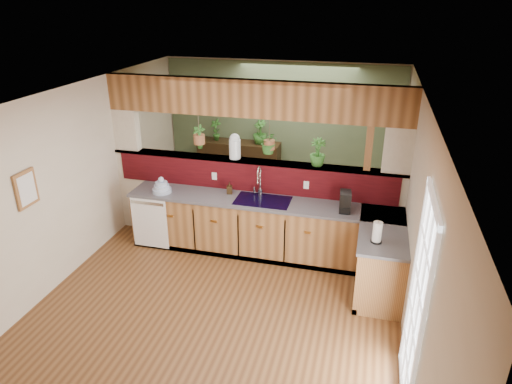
% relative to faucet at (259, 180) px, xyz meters
% --- Properties ---
extents(ground, '(4.60, 7.00, 0.01)m').
position_rel_faucet_xyz_m(ground, '(-0.16, -1.13, -1.16)').
color(ground, brown).
rests_on(ground, ground).
extents(ceiling, '(4.60, 7.00, 0.01)m').
position_rel_faucet_xyz_m(ceiling, '(-0.16, -1.13, 1.44)').
color(ceiling, brown).
rests_on(ceiling, ground).
extents(wall_back, '(4.60, 0.02, 2.60)m').
position_rel_faucet_xyz_m(wall_back, '(-0.16, 2.37, 0.14)').
color(wall_back, beige).
rests_on(wall_back, ground).
extents(wall_left, '(0.02, 7.00, 2.60)m').
position_rel_faucet_xyz_m(wall_left, '(-2.46, -1.13, 0.14)').
color(wall_left, beige).
rests_on(wall_left, ground).
extents(wall_right, '(0.02, 7.00, 2.60)m').
position_rel_faucet_xyz_m(wall_right, '(2.14, -1.13, 0.14)').
color(wall_right, beige).
rests_on(wall_right, ground).
extents(pass_through_partition, '(4.60, 0.21, 2.60)m').
position_rel_faucet_xyz_m(pass_through_partition, '(-0.13, 0.22, 0.03)').
color(pass_through_partition, beige).
rests_on(pass_through_partition, ground).
extents(pass_through_ledge, '(4.60, 0.21, 0.04)m').
position_rel_faucet_xyz_m(pass_through_ledge, '(-0.16, 0.22, 0.21)').
color(pass_through_ledge, brown).
rests_on(pass_through_ledge, ground).
extents(header_beam, '(4.60, 0.15, 0.55)m').
position_rel_faucet_xyz_m(header_beam, '(-0.16, 0.22, 1.17)').
color(header_beam, brown).
rests_on(header_beam, ground).
extents(sage_backwall, '(4.55, 0.02, 2.55)m').
position_rel_faucet_xyz_m(sage_backwall, '(-0.16, 2.35, 0.14)').
color(sage_backwall, '#4C5D3F').
rests_on(sage_backwall, ground).
extents(countertop, '(4.14, 1.52, 0.90)m').
position_rel_faucet_xyz_m(countertop, '(0.68, -0.26, -0.71)').
color(countertop, brown).
rests_on(countertop, ground).
extents(dishwasher, '(0.58, 0.03, 0.82)m').
position_rel_faucet_xyz_m(dishwasher, '(-1.64, -0.47, -0.70)').
color(dishwasher, white).
rests_on(dishwasher, ground).
extents(navy_sink, '(0.82, 0.50, 0.18)m').
position_rel_faucet_xyz_m(navy_sink, '(0.09, -0.15, -0.34)').
color(navy_sink, black).
rests_on(navy_sink, countertop).
extents(french_door, '(0.06, 1.02, 2.16)m').
position_rel_faucet_xyz_m(french_door, '(2.11, -2.43, -0.11)').
color(french_door, white).
rests_on(french_door, ground).
extents(framed_print, '(0.04, 0.35, 0.45)m').
position_rel_faucet_xyz_m(framed_print, '(-2.43, -1.93, 0.39)').
color(framed_print, brown).
rests_on(framed_print, wall_left).
extents(faucet, '(0.21, 0.21, 0.48)m').
position_rel_faucet_xyz_m(faucet, '(0.00, 0.00, 0.00)').
color(faucet, '#B7B7B2').
rests_on(faucet, countertop).
extents(dish_stack, '(0.29, 0.29, 0.26)m').
position_rel_faucet_xyz_m(dish_stack, '(-1.49, -0.25, -0.18)').
color(dish_stack, '#A4B6D4').
rests_on(dish_stack, countertop).
extents(soap_dispenser, '(0.10, 0.10, 0.19)m').
position_rel_faucet_xyz_m(soap_dispenser, '(-0.46, -0.03, -0.17)').
color(soap_dispenser, '#3C2A15').
rests_on(soap_dispenser, countertop).
extents(coffee_maker, '(0.15, 0.26, 0.29)m').
position_rel_faucet_xyz_m(coffee_maker, '(1.30, -0.21, -0.13)').
color(coffee_maker, black).
rests_on(coffee_maker, countertop).
extents(paper_towel, '(0.14, 0.14, 0.29)m').
position_rel_faucet_xyz_m(paper_towel, '(1.75, -1.00, -0.13)').
color(paper_towel, black).
rests_on(paper_towel, countertop).
extents(glass_jar, '(0.18, 0.18, 0.39)m').
position_rel_faucet_xyz_m(glass_jar, '(-0.44, 0.22, 0.43)').
color(glass_jar, silver).
rests_on(glass_jar, pass_through_ledge).
extents(ledge_plant_right, '(0.27, 0.27, 0.41)m').
position_rel_faucet_xyz_m(ledge_plant_right, '(0.83, 0.22, 0.44)').
color(ledge_plant_right, '#295E20').
rests_on(ledge_plant_right, pass_through_ledge).
extents(hanging_plant_a, '(0.20, 0.17, 0.49)m').
position_rel_faucet_xyz_m(hanging_plant_a, '(-1.02, 0.22, 0.65)').
color(hanging_plant_a, brown).
rests_on(hanging_plant_a, header_beam).
extents(hanging_plant_b, '(0.38, 0.35, 0.47)m').
position_rel_faucet_xyz_m(hanging_plant_b, '(0.10, 0.22, 0.69)').
color(hanging_plant_b, brown).
rests_on(hanging_plant_b, header_beam).
extents(shelving_console, '(1.62, 0.43, 1.08)m').
position_rel_faucet_xyz_m(shelving_console, '(-0.95, 2.12, -0.66)').
color(shelving_console, black).
rests_on(shelving_console, ground).
extents(shelf_plant_a, '(0.26, 0.21, 0.43)m').
position_rel_faucet_xyz_m(shelf_plant_a, '(-1.42, 2.12, 0.09)').
color(shelf_plant_a, '#295E20').
rests_on(shelf_plant_a, shelving_console).
extents(shelf_plant_b, '(0.34, 0.34, 0.46)m').
position_rel_faucet_xyz_m(shelf_plant_b, '(-0.53, 2.12, 0.11)').
color(shelf_plant_b, '#295E20').
rests_on(shelf_plant_b, shelving_console).
extents(floor_plant, '(0.78, 0.69, 0.82)m').
position_rel_faucet_xyz_m(floor_plant, '(0.52, 0.94, -0.75)').
color(floor_plant, '#295E20').
rests_on(floor_plant, ground).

